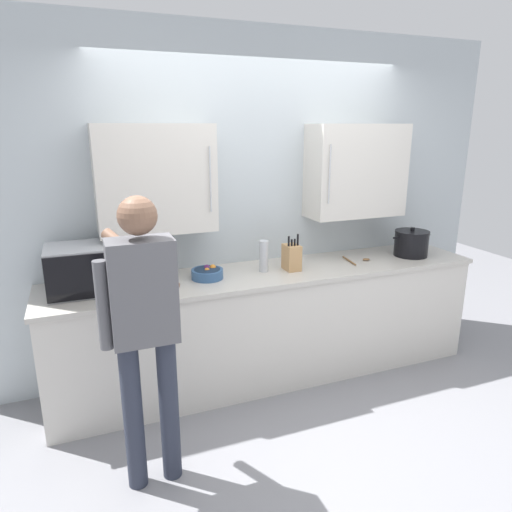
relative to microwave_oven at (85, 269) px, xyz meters
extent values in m
plane|color=gray|center=(1.36, -0.90, -1.07)|extent=(9.70, 9.70, 0.00)
cube|color=#B2BCC1|center=(1.36, 0.34, 0.30)|extent=(4.39, 0.10, 2.74)
cube|color=beige|center=(0.53, 0.13, 0.57)|extent=(0.83, 0.32, 0.76)
cylinder|color=#B7BABF|center=(0.88, -0.05, 0.57)|extent=(0.01, 0.01, 0.46)
cube|color=beige|center=(2.20, 0.13, 0.57)|extent=(0.83, 0.32, 0.76)
cylinder|color=#B7BABF|center=(1.84, -0.05, 0.57)|extent=(0.01, 0.01, 0.46)
cube|color=beige|center=(1.36, -0.04, -0.63)|extent=(3.41, 0.63, 0.87)
cube|color=#BCB7AD|center=(1.36, -0.04, -0.18)|extent=(3.45, 0.67, 0.03)
cube|color=black|center=(1.36, -0.33, -1.02)|extent=(3.41, 0.04, 0.09)
cube|color=#B7BABF|center=(0.02, 0.01, 0.00)|extent=(0.53, 0.37, 0.32)
cube|color=beige|center=(-0.05, 0.00, 0.00)|extent=(0.34, 0.32, 0.26)
cube|color=black|center=(0.21, -0.18, 0.00)|extent=(0.15, 0.01, 0.30)
cube|color=black|center=(-0.05, -0.18, 0.00)|extent=(0.38, 0.03, 0.30)
cylinder|color=#335684|center=(0.85, -0.03, -0.13)|extent=(0.24, 0.24, 0.07)
cylinder|color=#192B42|center=(0.85, -0.03, -0.11)|extent=(0.19, 0.19, 0.04)
sphere|color=orange|center=(0.84, -0.04, -0.10)|extent=(0.04, 0.04, 0.04)
sphere|color=orange|center=(0.90, 0.00, -0.09)|extent=(0.05, 0.05, 0.05)
sphere|color=#511E5B|center=(0.86, 0.02, -0.09)|extent=(0.05, 0.05, 0.05)
cylinder|color=brown|center=(2.07, -0.04, -0.15)|extent=(0.05, 0.25, 0.01)
ellipsoid|color=brown|center=(2.22, -0.07, -0.15)|extent=(0.07, 0.05, 0.02)
cube|color=tan|center=(1.52, -0.06, -0.06)|extent=(0.11, 0.15, 0.20)
cylinder|color=black|center=(1.49, -0.09, 0.08)|extent=(0.02, 0.02, 0.08)
cylinder|color=black|center=(1.51, -0.09, 0.07)|extent=(0.02, 0.02, 0.05)
cylinder|color=black|center=(1.54, -0.09, 0.07)|extent=(0.02, 0.02, 0.05)
cylinder|color=black|center=(1.56, -0.09, 0.08)|extent=(0.02, 0.02, 0.09)
cylinder|color=black|center=(2.67, -0.08, -0.06)|extent=(0.29, 0.29, 0.21)
cylinder|color=black|center=(2.67, -0.08, 0.05)|extent=(0.29, 0.29, 0.02)
cylinder|color=black|center=(2.67, -0.08, 0.08)|extent=(0.04, 0.04, 0.03)
cylinder|color=black|center=(2.50, -0.08, 0.01)|extent=(0.05, 0.02, 0.02)
cylinder|color=black|center=(2.84, -0.08, 0.01)|extent=(0.05, 0.02, 0.02)
cylinder|color=#B7BABF|center=(1.30, -0.02, -0.05)|extent=(0.07, 0.07, 0.22)
cylinder|color=#B7BABF|center=(1.30, -0.02, 0.07)|extent=(0.07, 0.07, 0.03)
cylinder|color=#282D3D|center=(0.17, -0.89, -0.62)|extent=(0.11, 0.11, 0.89)
cylinder|color=#282D3D|center=(0.37, -0.89, -0.62)|extent=(0.11, 0.11, 0.89)
cube|color=#56565B|center=(0.27, -0.89, 0.11)|extent=(0.34, 0.20, 0.56)
sphere|color=brown|center=(0.27, -0.89, 0.51)|extent=(0.20, 0.20, 0.20)
cylinder|color=brown|center=(0.29, -0.65, 0.21)|extent=(0.37, 0.53, 0.29)
cylinder|color=#56565B|center=(0.07, -0.89, 0.06)|extent=(0.07, 0.07, 0.47)
camera|label=1|loc=(-0.01, -3.19, 0.94)|focal=32.30mm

